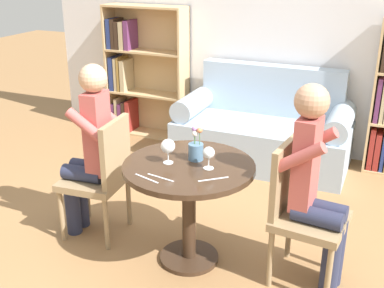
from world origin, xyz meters
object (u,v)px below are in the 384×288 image
chair_right (300,208)px  wine_glass_left (168,147)px  couch (263,132)px  bookshelf_left (138,72)px  wine_glass_right (209,154)px  person_left (89,149)px  chair_left (102,173)px  flower_vase (196,149)px  person_right (316,185)px

chair_right → wine_glass_left: chair_right is taller
couch → chair_right: bearing=-68.0°
bookshelf_left → chair_right: 3.00m
wine_glass_left → wine_glass_right: bearing=4.6°
person_left → wine_glass_left: bearing=79.1°
chair_left → wine_glass_left: bearing=77.0°
wine_glass_right → flower_vase: size_ratio=0.63×
person_right → chair_right: bearing=86.0°
bookshelf_left → chair_right: size_ratio=1.60×
chair_left → chair_right: size_ratio=1.00×
bookshelf_left → chair_left: 2.22m
couch → wine_glass_left: couch is taller
person_left → person_right: person_right is taller
chair_left → flower_vase: bearing=88.0°
chair_left → person_right: person_right is taller
chair_left → chair_right: 1.39m
bookshelf_left → person_left: bearing=-69.9°
bookshelf_left → chair_right: bearing=-41.7°
couch → wine_glass_right: bearing=-85.8°
chair_left → flower_vase: 0.76m
chair_right → couch: bearing=27.9°
wine_glass_right → wine_glass_left: bearing=-175.4°
chair_right → flower_vase: size_ratio=3.97×
chair_left → bookshelf_left: bearing=-162.3°
chair_right → wine_glass_right: chair_right is taller
wine_glass_left → couch: bearing=86.0°
wine_glass_left → flower_vase: (0.14, 0.12, -0.04)m
wine_glass_left → chair_left: bearing=171.7°
chair_right → wine_glass_left: size_ratio=5.63×
wine_glass_right → flower_vase: flower_vase is taller
chair_left → chair_right: bearing=87.5°
person_right → wine_glass_right: bearing=104.6°
chair_left → wine_glass_right: size_ratio=6.31×
chair_right → person_right: 0.20m
person_left → wine_glass_right: person_left is taller
bookshelf_left → flower_vase: size_ratio=6.35×
bookshelf_left → chair_left: bearing=-67.6°
chair_left → flower_vase: flower_vase is taller
person_left → chair_left: bearing=93.1°
couch → chair_left: size_ratio=1.84×
chair_right → person_right: person_right is taller
bookshelf_left → chair_right: bookshelf_left is taller
couch → chair_right: 1.87m
flower_vase → bookshelf_left: bearing=127.6°
bookshelf_left → wine_glass_right: 2.69m
couch → chair_left: (-0.70, -1.78, 0.18)m
person_left → couch: bearing=151.6°
wine_glass_left → flower_vase: size_ratio=0.71×
person_right → flower_vase: bearing=96.2°
couch → person_left: size_ratio=1.30×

